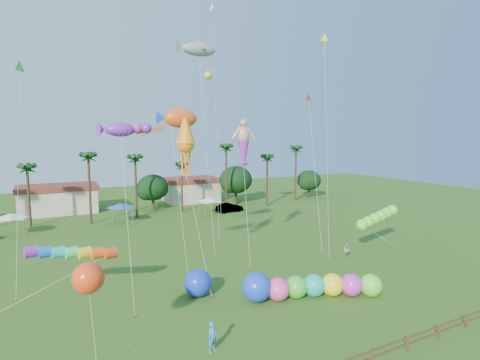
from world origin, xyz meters
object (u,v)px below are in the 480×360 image
spectator_b (347,251)px  blue_ball (198,283)px  spectator_a (213,337)px  car_b (229,208)px  caterpillar_inflatable (307,286)px

spectator_b → blue_ball: 17.78m
spectator_a → spectator_b: 21.95m
car_b → spectator_a: size_ratio=2.52×
car_b → spectator_b: spectator_b is taller
caterpillar_inflatable → blue_ball: (-7.64, 4.44, 0.14)m
blue_ball → car_b: bearing=59.5°
car_b → spectator_b: bearing=176.9°
car_b → caterpillar_inflatable: caterpillar_inflatable is taller
car_b → blue_ball: 34.33m
car_b → caterpillar_inflatable: size_ratio=0.42×
spectator_b → blue_ball: bearing=-130.1°
spectator_b → caterpillar_inflatable: caterpillar_inflatable is taller
spectator_a → caterpillar_inflatable: 10.33m
spectator_a → spectator_b: size_ratio=1.19×
spectator_a → blue_ball: 8.11m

